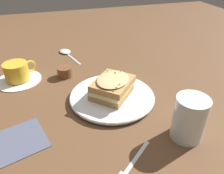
% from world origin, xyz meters
% --- Properties ---
extents(ground_plane, '(2.40, 2.40, 0.00)m').
position_xyz_m(ground_plane, '(0.00, 0.00, 0.00)').
color(ground_plane, brown).
extents(dinner_plate, '(0.26, 0.26, 0.02)m').
position_xyz_m(dinner_plate, '(0.02, 0.01, 0.01)').
color(dinner_plate, white).
rests_on(dinner_plate, ground_plane).
extents(sandwich, '(0.16, 0.16, 0.06)m').
position_xyz_m(sandwich, '(0.02, 0.00, 0.05)').
color(sandwich, '#B2844C').
rests_on(sandwich, dinner_plate).
extents(teacup_with_saucer, '(0.16, 0.16, 0.07)m').
position_xyz_m(teacup_with_saucer, '(-0.27, 0.21, 0.03)').
color(teacup_with_saucer, white).
rests_on(teacup_with_saucer, ground_plane).
extents(water_glass, '(0.08, 0.08, 0.11)m').
position_xyz_m(water_glass, '(0.15, -0.20, 0.06)').
color(water_glass, silver).
rests_on(water_glass, ground_plane).
extents(fork, '(0.14, 0.12, 0.00)m').
position_xyz_m(fork, '(-0.04, -0.26, 0.00)').
color(fork, silver).
rests_on(fork, ground_plane).
extents(spoon, '(0.08, 0.18, 0.01)m').
position_xyz_m(spoon, '(-0.08, 0.40, 0.00)').
color(spoon, silver).
rests_on(spoon, ground_plane).
extents(napkin, '(0.18, 0.16, 0.00)m').
position_xyz_m(napkin, '(-0.27, -0.10, 0.00)').
color(napkin, '#4C5166').
rests_on(napkin, ground_plane).
extents(condiment_pot, '(0.05, 0.05, 0.04)m').
position_xyz_m(condiment_pot, '(-0.11, 0.19, 0.02)').
color(condiment_pot, brown).
rests_on(condiment_pot, ground_plane).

